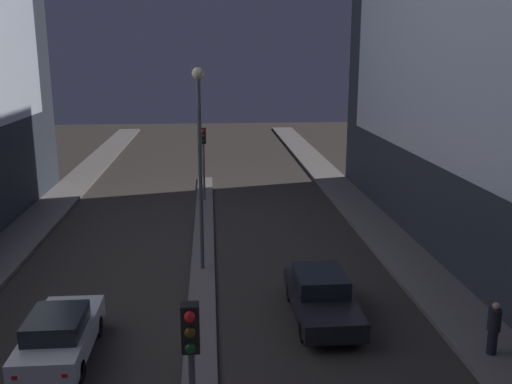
{
  "coord_description": "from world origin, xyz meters",
  "views": [
    {
      "loc": [
        0.41,
        -4.86,
        8.64
      ],
      "look_at": [
        2.43,
        20.11,
        2.46
      ],
      "focal_mm": 40.0,
      "sensor_mm": 36.0,
      "label": 1
    }
  ],
  "objects_px": {
    "traffic_light_near": "(191,363)",
    "car_right_lane": "(321,296)",
    "street_lamp": "(200,144)",
    "car_left_lane": "(60,335)",
    "pedestrian_on_right_sidewalk": "(494,327)",
    "traffic_light_mid": "(203,147)"
  },
  "relations": [
    {
      "from": "pedestrian_on_right_sidewalk",
      "to": "traffic_light_mid",
      "type": "bearing_deg",
      "value": 114.44
    },
    {
      "from": "traffic_light_mid",
      "to": "car_right_lane",
      "type": "xyz_separation_m",
      "value": [
        3.99,
        -15.42,
        -2.5
      ]
    },
    {
      "from": "car_right_lane",
      "to": "street_lamp",
      "type": "bearing_deg",
      "value": 131.7
    },
    {
      "from": "traffic_light_near",
      "to": "pedestrian_on_right_sidewalk",
      "type": "bearing_deg",
      "value": 31.35
    },
    {
      "from": "street_lamp",
      "to": "traffic_light_near",
      "type": "bearing_deg",
      "value": -90.0
    },
    {
      "from": "street_lamp",
      "to": "car_right_lane",
      "type": "bearing_deg",
      "value": -48.3
    },
    {
      "from": "traffic_light_near",
      "to": "traffic_light_mid",
      "type": "height_order",
      "value": "same"
    },
    {
      "from": "car_right_lane",
      "to": "traffic_light_near",
      "type": "bearing_deg",
      "value": -116.16
    },
    {
      "from": "pedestrian_on_right_sidewalk",
      "to": "street_lamp",
      "type": "bearing_deg",
      "value": 138.2
    },
    {
      "from": "car_left_lane",
      "to": "traffic_light_mid",
      "type": "bearing_deg",
      "value": 77.14
    },
    {
      "from": "street_lamp",
      "to": "car_left_lane",
      "type": "height_order",
      "value": "street_lamp"
    },
    {
      "from": "traffic_light_mid",
      "to": "car_right_lane",
      "type": "distance_m",
      "value": 16.12
    },
    {
      "from": "traffic_light_mid",
      "to": "street_lamp",
      "type": "height_order",
      "value": "street_lamp"
    },
    {
      "from": "traffic_light_near",
      "to": "street_lamp",
      "type": "distance_m",
      "value": 12.74
    },
    {
      "from": "traffic_light_mid",
      "to": "pedestrian_on_right_sidewalk",
      "type": "height_order",
      "value": "traffic_light_mid"
    },
    {
      "from": "car_right_lane",
      "to": "pedestrian_on_right_sidewalk",
      "type": "relative_size",
      "value": 3.01
    },
    {
      "from": "traffic_light_near",
      "to": "pedestrian_on_right_sidewalk",
      "type": "distance_m",
      "value": 10.06
    },
    {
      "from": "traffic_light_mid",
      "to": "pedestrian_on_right_sidewalk",
      "type": "bearing_deg",
      "value": -65.56
    },
    {
      "from": "traffic_light_near",
      "to": "car_right_lane",
      "type": "distance_m",
      "value": 9.38
    },
    {
      "from": "car_right_lane",
      "to": "pedestrian_on_right_sidewalk",
      "type": "bearing_deg",
      "value": -34.47
    },
    {
      "from": "traffic_light_mid",
      "to": "car_left_lane",
      "type": "height_order",
      "value": "traffic_light_mid"
    },
    {
      "from": "car_left_lane",
      "to": "car_right_lane",
      "type": "relative_size",
      "value": 0.89
    }
  ]
}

